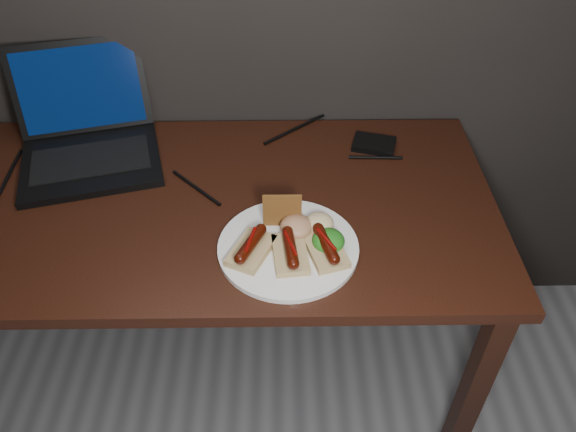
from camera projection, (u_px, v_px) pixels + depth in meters
The scene contains 12 objects.
desk at pixel (205, 228), 1.39m from camera, with size 1.40×0.70×0.75m.
laptop at pixel (87, 136), 1.45m from camera, with size 0.42×0.43×0.25m.
hard_drive at pixel (374, 144), 1.50m from camera, with size 0.11×0.08×0.02m, color black.
desk_cables at pixel (213, 160), 1.45m from camera, with size 1.01×0.40×0.01m.
plate at pixel (288, 247), 1.21m from camera, with size 0.30×0.30×0.01m, color white.
bread_sausage_left at pixel (251, 248), 1.18m from camera, with size 0.11×0.13×0.04m.
bread_sausage_center at pixel (290, 251), 1.17m from camera, with size 0.08×0.12×0.04m.
bread_sausage_right at pixel (326, 247), 1.18m from camera, with size 0.10×0.13×0.04m.
crispbread at pixel (282, 210), 1.23m from camera, with size 0.09×0.01×0.09m, color brown.
salad_greens at pixel (328, 241), 1.19m from camera, with size 0.07×0.07×0.04m, color #145D12.
salsa_mound at pixel (296, 226), 1.22m from camera, with size 0.07×0.07×0.04m, color maroon.
coleslaw_mound at pixel (319, 223), 1.23m from camera, with size 0.06×0.06×0.04m, color beige.
Camera 1 is at (0.19, 0.36, 1.61)m, focal length 35.00 mm.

